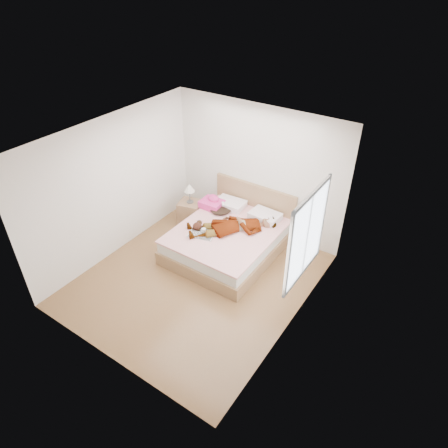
% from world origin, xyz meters
% --- Properties ---
extents(ground, '(4.00, 4.00, 0.00)m').
position_xyz_m(ground, '(0.00, 0.00, 0.00)').
color(ground, '#4E2F18').
rests_on(ground, ground).
extents(woman, '(1.66, 1.67, 0.24)m').
position_xyz_m(woman, '(0.08, 1.04, 0.63)').
color(woman, white).
rests_on(woman, bed).
extents(hair, '(0.61, 0.68, 0.09)m').
position_xyz_m(hair, '(-0.49, 1.49, 0.55)').
color(hair, black).
rests_on(hair, bed).
extents(phone, '(0.09, 0.09, 0.05)m').
position_xyz_m(phone, '(-0.42, 1.44, 0.68)').
color(phone, silver).
rests_on(phone, bed).
extents(room_shell, '(4.00, 4.00, 4.00)m').
position_xyz_m(room_shell, '(1.77, 0.30, 1.50)').
color(room_shell, white).
rests_on(room_shell, ground).
extents(bed, '(1.80, 2.08, 1.00)m').
position_xyz_m(bed, '(0.00, 1.04, 0.28)').
color(bed, brown).
rests_on(bed, ground).
extents(towel, '(0.46, 0.39, 0.24)m').
position_xyz_m(towel, '(-0.70, 1.46, 0.61)').
color(towel, '#FF45A5').
rests_on(towel, bed).
extents(magazine, '(0.54, 0.43, 0.03)m').
position_xyz_m(magazine, '(-0.31, 0.57, 0.52)').
color(magazine, silver).
rests_on(magazine, bed).
extents(coffee_mug, '(0.12, 0.10, 0.09)m').
position_xyz_m(coffee_mug, '(-0.30, 0.64, 0.55)').
color(coffee_mug, white).
rests_on(coffee_mug, bed).
extents(plush_toy, '(0.20, 0.27, 0.14)m').
position_xyz_m(plush_toy, '(-0.47, 0.67, 0.58)').
color(plush_toy, black).
rests_on(plush_toy, bed).
extents(nightstand, '(0.53, 0.50, 0.97)m').
position_xyz_m(nightstand, '(-1.14, 1.30, 0.32)').
color(nightstand, brown).
rests_on(nightstand, ground).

